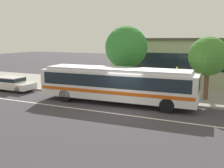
# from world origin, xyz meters

# --- Properties ---
(ground_plane) EXTENTS (120.00, 120.00, 0.00)m
(ground_plane) POSITION_xyz_m (0.00, 0.00, 0.00)
(ground_plane) COLOR #3C383F
(sidewalk_slab) EXTENTS (60.00, 8.00, 0.12)m
(sidewalk_slab) POSITION_xyz_m (0.00, 7.07, 0.06)
(sidewalk_slab) COLOR #9A958D
(sidewalk_slab) RESTS_ON ground_plane
(lane_stripe_center) EXTENTS (56.00, 0.16, 0.01)m
(lane_stripe_center) POSITION_xyz_m (0.00, -0.80, 0.00)
(lane_stripe_center) COLOR silver
(lane_stripe_center) RESTS_ON ground_plane
(transit_bus) EXTENTS (11.87, 2.97, 2.69)m
(transit_bus) POSITION_xyz_m (-1.09, 1.72, 1.57)
(transit_bus) COLOR silver
(transit_bus) RESTS_ON ground_plane
(sedan_behind_bus) EXTENTS (4.46, 1.87, 1.29)m
(sedan_behind_bus) POSITION_xyz_m (-12.00, 2.01, 0.72)
(sedan_behind_bus) COLOR silver
(sedan_behind_bus) RESTS_ON ground_plane
(pedestrian_waiting_near_sign) EXTENTS (0.43, 0.43, 1.72)m
(pedestrian_waiting_near_sign) POSITION_xyz_m (-0.25, 3.53, 1.13)
(pedestrian_waiting_near_sign) COLOR #7C5952
(pedestrian_waiting_near_sign) RESTS_ON sidewalk_slab
(pedestrian_walking_along_curb) EXTENTS (0.39, 0.39, 1.61)m
(pedestrian_walking_along_curb) POSITION_xyz_m (2.67, 3.55, 1.06)
(pedestrian_walking_along_curb) COLOR navy
(pedestrian_walking_along_curb) RESTS_ON sidewalk_slab
(pedestrian_standing_by_tree) EXTENTS (0.43, 0.43, 1.72)m
(pedestrian_standing_by_tree) POSITION_xyz_m (2.47, 4.10, 1.13)
(pedestrian_standing_by_tree) COLOR #383D39
(pedestrian_standing_by_tree) RESTS_ON sidewalk_slab
(bus_stop_sign) EXTENTS (0.08, 0.44, 2.63)m
(bus_stop_sign) POSITION_xyz_m (2.99, 3.58, 1.80)
(bus_stop_sign) COLOR gray
(bus_stop_sign) RESTS_ON sidewalk_slab
(street_tree_near_stop) EXTENTS (3.83, 3.83, 5.83)m
(street_tree_near_stop) POSITION_xyz_m (-2.10, 6.29, 4.03)
(street_tree_near_stop) COLOR brown
(street_tree_near_stop) RESTS_ON sidewalk_slab
(street_tree_mid_block) EXTENTS (2.99, 2.99, 4.87)m
(street_tree_mid_block) POSITION_xyz_m (4.98, 5.34, 3.48)
(street_tree_mid_block) COLOR brown
(street_tree_mid_block) RESTS_ON sidewalk_slab
(station_building) EXTENTS (16.99, 8.56, 4.88)m
(station_building) POSITION_xyz_m (2.78, 14.28, 2.45)
(station_building) COLOR #A3AA85
(station_building) RESTS_ON ground_plane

